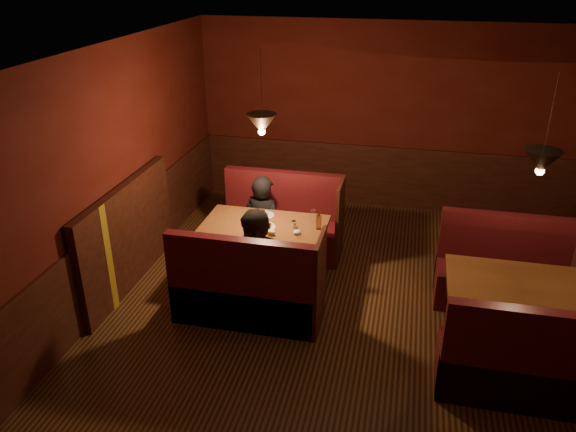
% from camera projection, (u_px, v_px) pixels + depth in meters
% --- Properties ---
extents(room, '(6.02, 7.02, 2.92)m').
position_uv_depth(room, '(341.00, 243.00, 5.80)').
color(room, '#331B0D').
rests_on(room, ground).
extents(main_table, '(1.49, 0.91, 1.04)m').
position_uv_depth(main_table, '(265.00, 239.00, 6.82)').
color(main_table, '#61300E').
rests_on(main_table, ground).
extents(main_bench_far, '(1.64, 0.59, 1.12)m').
position_uv_depth(main_bench_far, '(283.00, 228.00, 7.67)').
color(main_bench_far, '#4D1013').
rests_on(main_bench_far, ground).
extents(main_bench_near, '(1.64, 0.59, 1.12)m').
position_uv_depth(main_bench_near, '(247.00, 294.00, 6.18)').
color(main_bench_near, '#4D1013').
rests_on(main_bench_near, ground).
extents(second_table, '(1.37, 0.88, 0.77)m').
position_uv_depth(second_table, '(514.00, 299.00, 5.71)').
color(second_table, '#61300E').
rests_on(second_table, ground).
extents(second_bench_far, '(1.52, 0.57, 1.08)m').
position_uv_depth(second_bench_far, '(504.00, 277.00, 6.53)').
color(second_bench_far, '#4D1013').
rests_on(second_bench_far, ground).
extents(second_bench_near, '(1.52, 0.57, 1.08)m').
position_uv_depth(second_bench_near, '(525.00, 370.00, 5.08)').
color(second_bench_near, '#4D1013').
rests_on(second_bench_near, ground).
extents(diner_a, '(0.65, 0.52, 1.54)m').
position_uv_depth(diner_a, '(263.00, 206.00, 7.32)').
color(diner_a, black).
rests_on(diner_a, ground).
extents(diner_b, '(0.84, 0.68, 1.61)m').
position_uv_depth(diner_b, '(259.00, 249.00, 6.18)').
color(diner_b, black).
rests_on(diner_b, ground).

